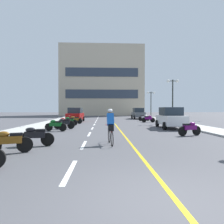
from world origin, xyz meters
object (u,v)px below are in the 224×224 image
at_px(parked_car_far, 138,113).
at_px(motorcycle_1, 9,141).
at_px(motorcycle_4, 56,125).
at_px(motorcycle_5, 64,123).
at_px(parked_car_mid, 75,115).
at_px(street_lamp_mid, 173,91).
at_px(motorcycle_6, 65,122).
at_px(motorcycle_2, 35,136).
at_px(street_lamp_far, 151,98).
at_px(motorcycle_8, 74,120).
at_px(cyclist_rider, 110,126).
at_px(motorcycle_3, 190,128).
at_px(parked_car_near, 171,118).
at_px(motorcycle_9, 148,119).
at_px(motorcycle_7, 69,121).
at_px(motorcycle_10, 144,117).

bearing_deg(parked_car_far, motorcycle_1, -110.39).
bearing_deg(motorcycle_1, motorcycle_4, 89.90).
relative_size(motorcycle_4, motorcycle_5, 0.99).
relative_size(parked_car_mid, parked_car_far, 1.01).
height_order(street_lamp_mid, motorcycle_6, street_lamp_mid).
bearing_deg(motorcycle_6, motorcycle_2, -87.63).
height_order(street_lamp_mid, motorcycle_1, street_lamp_mid).
height_order(parked_car_far, motorcycle_2, parked_car_far).
xyz_separation_m(street_lamp_far, motorcycle_8, (-11.60, -12.35, -3.03)).
xyz_separation_m(street_lamp_far, parked_car_far, (-2.56, -1.79, -2.59)).
height_order(street_lamp_mid, parked_car_far, street_lamp_mid).
bearing_deg(motorcycle_1, cyclist_rider, 24.86).
bearing_deg(motorcycle_4, motorcycle_3, -18.04).
relative_size(parked_car_mid, motorcycle_4, 2.52).
bearing_deg(parked_car_near, motorcycle_3, -94.87).
distance_m(motorcycle_1, motorcycle_6, 10.85).
xyz_separation_m(street_lamp_mid, motorcycle_9, (-2.60, 1.23, -3.33)).
bearing_deg(motorcycle_9, street_lamp_far, 74.83).
xyz_separation_m(motorcycle_1, motorcycle_6, (0.10, 10.85, 0.00)).
bearing_deg(cyclist_rider, motorcycle_9, 70.70).
distance_m(motorcycle_7, motorcycle_10, 11.75).
bearing_deg(motorcycle_5, parked_car_far, 60.71).
relative_size(street_lamp_far, motorcycle_9, 2.68).
bearing_deg(motorcycle_10, motorcycle_3, -91.14).
bearing_deg(motorcycle_3, motorcycle_6, 145.10).
bearing_deg(motorcycle_9, motorcycle_7, -155.44).
xyz_separation_m(parked_car_near, cyclist_rider, (-5.51, -7.63, -0.03)).
relative_size(street_lamp_mid, motorcycle_1, 3.05).
xyz_separation_m(motorcycle_5, cyclist_rider, (3.59, -7.37, 0.41)).
bearing_deg(street_lamp_mid, parked_car_mid, 167.14).
xyz_separation_m(parked_car_far, motorcycle_3, (-0.41, -20.81, -0.44)).
bearing_deg(motorcycle_1, street_lamp_far, 66.19).
xyz_separation_m(motorcycle_2, motorcycle_3, (8.55, 3.13, 0.00)).
distance_m(motorcycle_4, motorcycle_6, 3.30).
height_order(street_lamp_far, motorcycle_4, street_lamp_far).
relative_size(motorcycle_2, motorcycle_7, 1.01).
distance_m(motorcycle_1, cyclist_rider, 4.36).
height_order(street_lamp_far, parked_car_mid, street_lamp_far).
distance_m(motorcycle_5, motorcycle_7, 3.54).
bearing_deg(parked_car_near, motorcycle_8, 149.06).
relative_size(parked_car_near, parked_car_far, 1.02).
xyz_separation_m(street_lamp_far, motorcycle_4, (-12.00, -19.66, -3.03)).
relative_size(street_lamp_mid, parked_car_near, 1.17).
distance_m(motorcycle_6, motorcycle_8, 4.03).
distance_m(street_lamp_far, motorcycle_7, 18.95).
bearing_deg(cyclist_rider, motorcycle_5, 115.99).
xyz_separation_m(motorcycle_5, motorcycle_6, (-0.25, 1.66, 0.00)).
relative_size(motorcycle_4, motorcycle_6, 0.99).
xyz_separation_m(parked_car_near, motorcycle_4, (-9.44, -1.90, -0.44)).
xyz_separation_m(street_lamp_far, cyclist_rider, (-8.07, -25.39, -2.62)).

